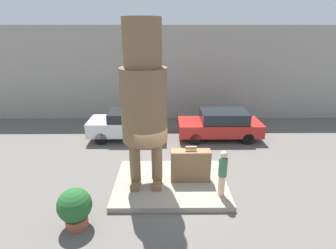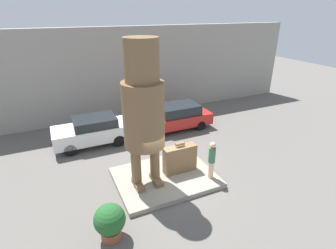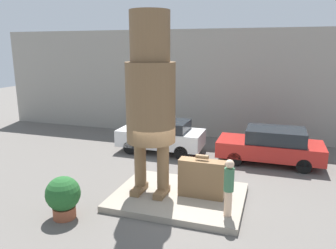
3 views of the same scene
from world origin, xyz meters
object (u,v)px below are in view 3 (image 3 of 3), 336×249
at_px(statue_figure, 151,91).
at_px(giant_suitcase, 202,178).
at_px(parked_car_white, 162,135).
at_px(parked_car_red, 271,145).
at_px(tourist, 229,185).
at_px(planter_pot, 63,196).

distance_m(statue_figure, giant_suitcase, 3.28).
bearing_deg(giant_suitcase, parked_car_white, 122.92).
relative_size(statue_figure, parked_car_red, 1.32).
relative_size(tourist, parked_car_white, 0.42).
xyz_separation_m(giant_suitcase, planter_pot, (-3.68, -2.29, -0.13)).
xyz_separation_m(statue_figure, parked_car_red, (3.75, 4.84, -2.83)).
bearing_deg(tourist, statue_figure, 163.29).
height_order(statue_figure, planter_pot, statue_figure).
bearing_deg(parked_car_white, parked_car_red, 179.86).
xyz_separation_m(parked_car_red, planter_pot, (-5.76, -6.94, -0.11)).
height_order(statue_figure, tourist, statue_figure).
height_order(tourist, parked_car_white, tourist).
bearing_deg(statue_figure, parked_car_red, 52.20).
distance_m(statue_figure, parked_car_red, 6.75).
xyz_separation_m(parked_car_white, planter_pot, (-0.66, -6.95, -0.13)).
height_order(parked_car_white, planter_pot, parked_car_white).
bearing_deg(parked_car_white, giant_suitcase, 122.92).
bearing_deg(tourist, parked_car_white, 125.43).
relative_size(statue_figure, parked_car_white, 1.44).
height_order(parked_car_red, planter_pot, parked_car_red).
bearing_deg(giant_suitcase, tourist, -44.73).
bearing_deg(giant_suitcase, statue_figure, -173.47).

